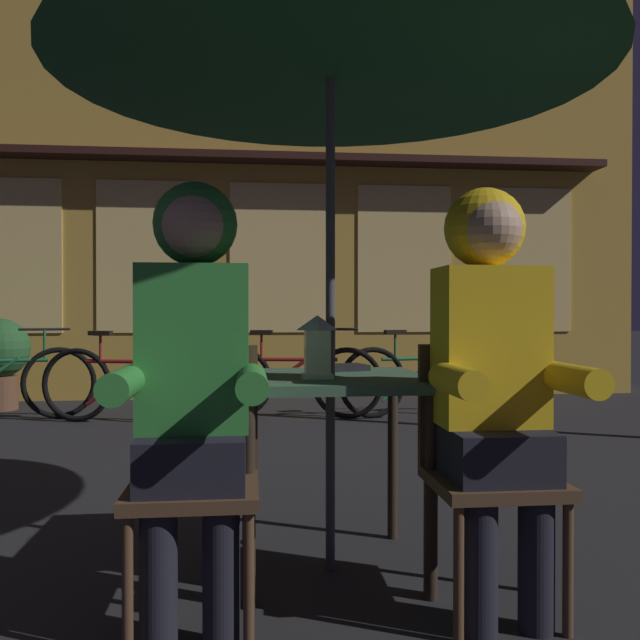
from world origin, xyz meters
The scene contains 13 objects.
ground_plane centered at (0.00, 0.00, 0.00)m, with size 60.00×60.00×0.00m, color #232326.
cafe_table centered at (0.00, 0.00, 0.64)m, with size 0.72×0.72×0.74m.
patio_umbrella centered at (0.00, 0.00, 2.06)m, with size 2.10×2.10×2.31m.
lantern centered at (-0.06, -0.10, 0.86)m, with size 0.11×0.11×0.23m.
chair_left centered at (-0.48, -0.37, 0.49)m, with size 0.40×0.40×0.87m.
chair_right centered at (0.48, -0.37, 0.49)m, with size 0.40×0.40×0.87m.
person_left_hooded centered at (-0.48, -0.43, 0.85)m, with size 0.45×0.56×1.40m.
person_right_hooded centered at (0.48, -0.43, 0.85)m, with size 0.45×0.56×1.40m.
shopfront_building centered at (-0.71, 5.40, 3.09)m, with size 10.00×0.93×6.20m.
bicycle_second centered at (-1.35, 3.51, 0.35)m, with size 1.65×0.43×0.84m.
bicycle_third centered at (0.08, 3.61, 0.35)m, with size 1.66×0.35×0.84m.
bicycle_fourth centered at (1.32, 3.63, 0.35)m, with size 1.66×0.33×0.84m.
book centered at (0.07, 0.22, 0.75)m, with size 0.20×0.14×0.02m, color black.
Camera 1 is at (-0.31, -2.53, 0.98)m, focal length 37.48 mm.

